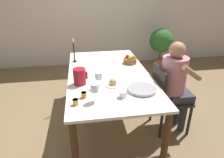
# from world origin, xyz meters

# --- Properties ---
(ground_plane) EXTENTS (20.00, 20.00, 0.00)m
(ground_plane) POSITION_xyz_m (0.00, 0.00, 0.00)
(ground_plane) COLOR #7F6647
(wall_back) EXTENTS (10.00, 0.06, 2.60)m
(wall_back) POSITION_xyz_m (0.00, 2.36, 1.30)
(wall_back) COLOR silver
(wall_back) RESTS_ON ground_plane
(dining_table) EXTENTS (1.02, 1.89, 0.73)m
(dining_table) POSITION_xyz_m (0.00, 0.00, 0.64)
(dining_table) COLOR white
(dining_table) RESTS_ON ground_plane
(chair_person_side) EXTENTS (0.42, 0.42, 0.88)m
(chair_person_side) POSITION_xyz_m (0.70, -0.28, 0.48)
(chair_person_side) COLOR black
(chair_person_side) RESTS_ON ground_plane
(person_seated) EXTENTS (0.39, 0.41, 1.19)m
(person_seated) POSITION_xyz_m (0.78, -0.29, 0.70)
(person_seated) COLOR #33333D
(person_seated) RESTS_ON ground_plane
(red_pitcher) EXTENTS (0.17, 0.14, 0.19)m
(red_pitcher) POSITION_xyz_m (-0.37, -0.25, 0.82)
(red_pitcher) COLOR #A31423
(red_pitcher) RESTS_ON dining_table
(wine_glass_water) EXTENTS (0.08, 0.08, 0.18)m
(wine_glass_water) POSITION_xyz_m (-0.16, -0.37, 0.86)
(wine_glass_water) COLOR white
(wine_glass_water) RESTS_ON dining_table
(wine_glass_juice) EXTENTS (0.08, 0.08, 0.19)m
(wine_glass_juice) POSITION_xyz_m (-0.23, -0.66, 0.87)
(wine_glass_juice) COLOR white
(wine_glass_juice) RESTS_ON dining_table
(teacup_near_person) EXTENTS (0.13, 0.13, 0.07)m
(teacup_near_person) POSITION_xyz_m (0.05, -0.63, 0.76)
(teacup_near_person) COLOR white
(teacup_near_person) RESTS_ON dining_table
(serving_tray) EXTENTS (0.32, 0.32, 0.03)m
(serving_tray) POSITION_xyz_m (0.29, -0.52, 0.74)
(serving_tray) COLOR #9E9EA3
(serving_tray) RESTS_ON dining_table
(bread_plate) EXTENTS (0.18, 0.18, 0.08)m
(bread_plate) POSITION_xyz_m (0.00, -0.34, 0.76)
(bread_plate) COLOR white
(bread_plate) RESTS_ON dining_table
(jam_jar_amber) EXTENTS (0.06, 0.06, 0.06)m
(jam_jar_amber) POSITION_xyz_m (-0.41, -0.69, 0.76)
(jam_jar_amber) COLOR gold
(jam_jar_amber) RESTS_ON dining_table
(jam_jar_red) EXTENTS (0.06, 0.06, 0.06)m
(jam_jar_red) POSITION_xyz_m (-0.33, -0.57, 0.76)
(jam_jar_red) COLOR #C67A1E
(jam_jar_red) RESTS_ON dining_table
(fruit_bowl) EXTENTS (0.19, 0.19, 0.12)m
(fruit_bowl) POSITION_xyz_m (0.36, 0.31, 0.78)
(fruit_bowl) COLOR brown
(fruit_bowl) RESTS_ON dining_table
(candlestick_tall) EXTENTS (0.06, 0.06, 0.34)m
(candlestick_tall) POSITION_xyz_m (-0.43, 0.50, 0.86)
(candlestick_tall) COLOR black
(candlestick_tall) RESTS_ON dining_table
(potted_plant) EXTENTS (0.53, 0.53, 0.90)m
(potted_plant) POSITION_xyz_m (1.45, 1.82, 0.61)
(potted_plant) COLOR #A8603D
(potted_plant) RESTS_ON ground_plane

